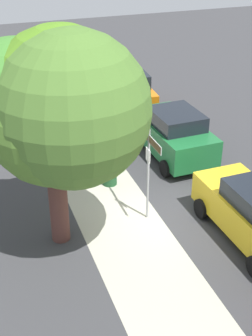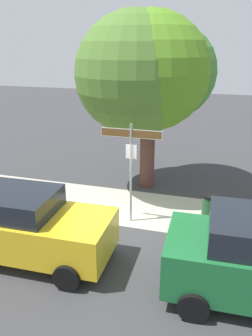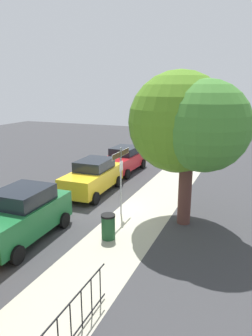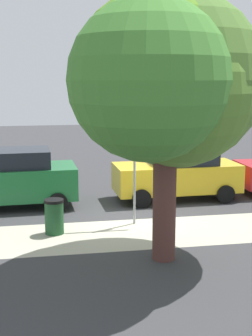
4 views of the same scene
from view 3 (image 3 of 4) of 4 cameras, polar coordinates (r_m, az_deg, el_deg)
ground_plane at (r=14.70m, az=-1.95°, el=-7.81°), size 60.00×60.00×0.00m
sidewalk_strip at (r=12.55m, az=-0.28°, el=-11.92°), size 24.00×2.60×0.00m
street_sign at (r=13.60m, az=-0.96°, el=0.27°), size 1.80×0.07×3.08m
shade_tree at (r=12.59m, az=10.90°, el=7.92°), size 4.70×4.98×6.31m
car_red at (r=20.96m, az=-0.42°, el=1.60°), size 4.26×2.02×1.69m
car_yellow at (r=16.85m, az=-6.13°, el=-1.59°), size 4.45×2.09×1.82m
car_green at (r=12.38m, az=-18.79°, el=-8.19°), size 4.33×2.26×1.95m
iron_fence at (r=7.64m, az=-11.25°, el=-27.22°), size 3.84×0.04×1.07m
trash_bin at (r=11.96m, az=-3.29°, el=-10.73°), size 0.55×0.55×0.98m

